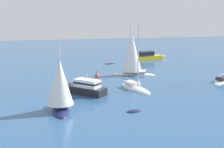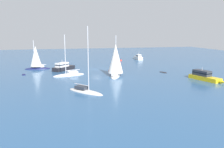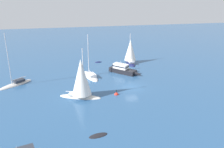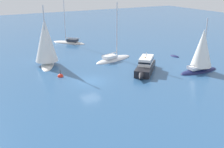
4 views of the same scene
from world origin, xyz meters
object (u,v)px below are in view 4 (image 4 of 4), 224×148
(yacht, at_px, (202,53))
(sloop, at_px, (113,59))
(rib, at_px, (175,56))
(motor_cruiser_1, at_px, (145,66))
(yacht_1, at_px, (69,42))
(sailboat, at_px, (46,43))
(channel_buoy, at_px, (60,77))

(yacht, distance_m, sloop, 14.61)
(sloop, distance_m, rib, 11.17)
(rib, distance_m, motor_cruiser_1, 10.74)
(rib, distance_m, yacht_1, 23.04)
(sloop, relative_size, rib, 5.02)
(sailboat, xyz_separation_m, yacht_1, (-8.79, -13.23, -3.36))
(sloop, bearing_deg, rib, -32.39)
(sloop, bearing_deg, channel_buoy, -175.29)
(yacht_1, bearing_deg, sloop, 145.96)
(sloop, bearing_deg, yacht, -69.56)
(yacht, distance_m, channel_buoy, 20.83)
(yacht_1, bearing_deg, yacht, 159.50)
(sailboat, bearing_deg, motor_cruiser_1, 67.15)
(sailboat, xyz_separation_m, yacht, (-18.97, 14.47, -0.73))
(yacht, distance_m, motor_cruiser_1, 8.45)
(yacht, bearing_deg, rib, 75.11)
(sloop, relative_size, motor_cruiser_1, 1.45)
(sailboat, relative_size, yacht_1, 0.85)
(yacht, distance_m, yacht_1, 29.63)
(yacht, xyz_separation_m, yacht_1, (10.19, -27.70, -2.63))
(rib, bearing_deg, motor_cruiser_1, 107.00)
(yacht, relative_size, yacht_1, 0.73)
(motor_cruiser_1, distance_m, yacht_1, 24.13)
(yacht, relative_size, motor_cruiser_1, 1.21)
(sailboat, bearing_deg, yacht_1, 166.21)
(channel_buoy, bearing_deg, sailboat, -91.02)
(sloop, bearing_deg, sailboat, 150.52)
(yacht, height_order, rib, yacht)
(motor_cruiser_1, height_order, channel_buoy, motor_cruiser_1)
(yacht, distance_m, rib, 9.12)
(yacht, height_order, yacht_1, yacht_1)
(yacht, xyz_separation_m, rib, (-2.33, -8.37, -2.79))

